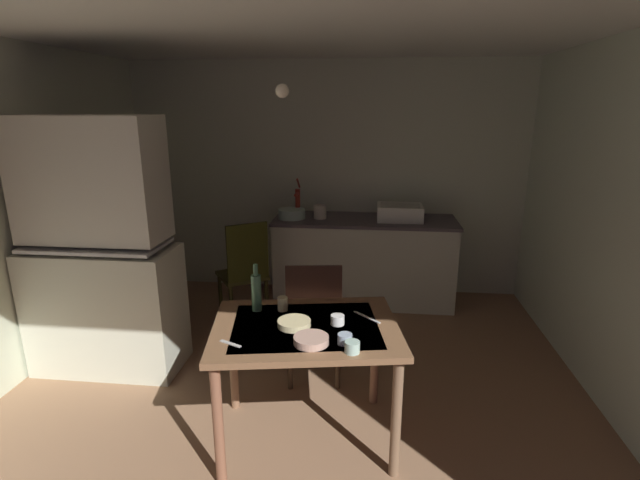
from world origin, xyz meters
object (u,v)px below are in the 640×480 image
at_px(chair_by_counter, 245,271).
at_px(hutch_cabinet, 100,257).
at_px(dining_table, 306,342).
at_px(teacup_cream, 345,339).
at_px(sink_basin, 400,212).
at_px(serving_bowl_wide, 311,340).
at_px(glass_bottle, 256,291).
at_px(hand_pump, 298,200).
at_px(chair_far_side, 314,319).
at_px(mixing_bowl_counter, 292,214).

bearing_deg(chair_by_counter, hutch_cabinet, -133.69).
height_order(dining_table, teacup_cream, teacup_cream).
relative_size(hutch_cabinet, teacup_cream, 24.51).
distance_m(sink_basin, serving_bowl_wide, 2.46).
distance_m(sink_basin, glass_bottle, 2.22).
bearing_deg(chair_by_counter, sink_basin, 24.12).
distance_m(teacup_cream, glass_bottle, 0.68).
bearing_deg(teacup_cream, glass_bottle, 146.72).
bearing_deg(chair_by_counter, dining_table, -63.12).
bearing_deg(hutch_cabinet, serving_bowl_wide, -27.57).
distance_m(hand_pump, chair_far_side, 1.73).
height_order(mixing_bowl_counter, dining_table, mixing_bowl_counter).
bearing_deg(mixing_bowl_counter, hutch_cabinet, -129.00).
relative_size(sink_basin, teacup_cream, 5.67).
xyz_separation_m(mixing_bowl_counter, chair_by_counter, (-0.35, -0.59, -0.41)).
bearing_deg(teacup_cream, hand_pump, 104.50).
bearing_deg(serving_bowl_wide, glass_bottle, 135.00).
height_order(hutch_cabinet, chair_far_side, hutch_cabinet).
xyz_separation_m(hutch_cabinet, teacup_cream, (1.85, -0.86, -0.11)).
bearing_deg(mixing_bowl_counter, glass_bottle, -86.84).
relative_size(dining_table, teacup_cream, 15.16).
xyz_separation_m(mixing_bowl_counter, serving_bowl_wide, (0.49, -2.33, -0.15)).
relative_size(sink_basin, serving_bowl_wide, 2.35).
distance_m(mixing_bowl_counter, chair_by_counter, 0.80).
height_order(hutch_cabinet, hand_pump, hutch_cabinet).
relative_size(chair_far_side, glass_bottle, 3.16).
height_order(hutch_cabinet, serving_bowl_wide, hutch_cabinet).
bearing_deg(chair_far_side, serving_bowl_wide, -83.93).
height_order(hutch_cabinet, glass_bottle, hutch_cabinet).
distance_m(dining_table, glass_bottle, 0.43).
bearing_deg(mixing_bowl_counter, sink_basin, 2.67).
xyz_separation_m(mixing_bowl_counter, teacup_cream, (0.67, -2.32, -0.14)).
xyz_separation_m(chair_by_counter, serving_bowl_wide, (0.84, -1.75, 0.27)).
height_order(teacup_cream, glass_bottle, glass_bottle).
bearing_deg(sink_basin, glass_bottle, -115.78).
relative_size(chair_by_counter, teacup_cream, 12.54).
xyz_separation_m(hutch_cabinet, hand_pump, (1.23, 1.55, 0.15)).
bearing_deg(chair_far_side, hand_pump, 102.63).
bearing_deg(mixing_bowl_counter, dining_table, -78.48).
distance_m(sink_basin, teacup_cream, 2.41).
xyz_separation_m(chair_far_side, teacup_cream, (0.26, -0.81, 0.29)).
height_order(hand_pump, chair_by_counter, hand_pump).
xyz_separation_m(hand_pump, chair_by_counter, (-0.39, -0.68, -0.53)).
xyz_separation_m(serving_bowl_wide, glass_bottle, (-0.38, 0.38, 0.10)).
bearing_deg(hutch_cabinet, chair_far_side, -1.69).
distance_m(mixing_bowl_counter, serving_bowl_wide, 2.39).
height_order(sink_basin, chair_far_side, sink_basin).
height_order(hand_pump, teacup_cream, hand_pump).
height_order(mixing_bowl_counter, teacup_cream, mixing_bowl_counter).
bearing_deg(hand_pump, dining_table, -80.10).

